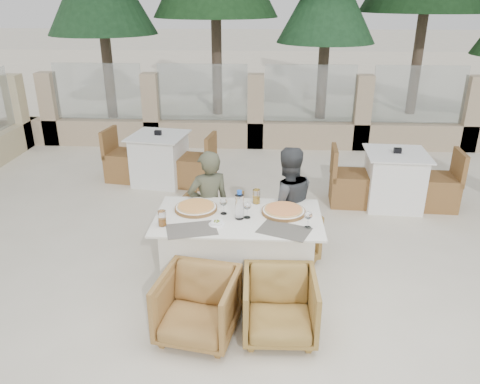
# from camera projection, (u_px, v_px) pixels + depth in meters

# --- Properties ---
(ground) EXTENTS (80.00, 80.00, 0.00)m
(ground) POSITION_uv_depth(u_px,v_px,m) (244.00, 288.00, 4.73)
(ground) COLOR beige
(ground) RESTS_ON ground
(sand_patch) EXTENTS (30.00, 16.00, 0.01)m
(sand_patch) POSITION_uv_depth(u_px,v_px,m) (261.00, 74.00, 17.61)
(sand_patch) COLOR #F4E6C8
(sand_patch) RESTS_ON ground
(perimeter_wall_far) EXTENTS (10.00, 0.34, 1.60)m
(perimeter_wall_far) POSITION_uv_depth(u_px,v_px,m) (256.00, 106.00, 8.84)
(perimeter_wall_far) COLOR tan
(perimeter_wall_far) RESTS_ON ground
(pine_centre) EXTENTS (2.20, 2.20, 5.00)m
(pine_centre) POSITION_uv_depth(u_px,v_px,m) (327.00, 7.00, 10.31)
(pine_centre) COLOR #214D28
(pine_centre) RESTS_ON ground
(dining_table) EXTENTS (1.60, 0.90, 0.77)m
(dining_table) POSITION_uv_depth(u_px,v_px,m) (238.00, 251.00, 4.64)
(dining_table) COLOR white
(dining_table) RESTS_ON ground
(placemat_near_left) EXTENTS (0.51, 0.41, 0.00)m
(placemat_near_left) POSITION_uv_depth(u_px,v_px,m) (192.00, 230.00, 4.23)
(placemat_near_left) COLOR #5F5A51
(placemat_near_left) RESTS_ON dining_table
(placemat_near_right) EXTENTS (0.53, 0.45, 0.00)m
(placemat_near_right) POSITION_uv_depth(u_px,v_px,m) (284.00, 230.00, 4.22)
(placemat_near_right) COLOR #555249
(placemat_near_right) RESTS_ON dining_table
(pizza_left) EXTENTS (0.55, 0.55, 0.05)m
(pizza_left) POSITION_uv_depth(u_px,v_px,m) (196.00, 207.00, 4.62)
(pizza_left) COLOR orange
(pizza_left) RESTS_ON dining_table
(pizza_right) EXTENTS (0.50, 0.50, 0.06)m
(pizza_right) POSITION_uv_depth(u_px,v_px,m) (284.00, 210.00, 4.55)
(pizza_right) COLOR #D1461C
(pizza_right) RESTS_ON dining_table
(water_bottle) EXTENTS (0.10, 0.10, 0.29)m
(water_bottle) POSITION_uv_depth(u_px,v_px,m) (239.00, 205.00, 4.39)
(water_bottle) COLOR #BAD5F4
(water_bottle) RESTS_ON dining_table
(wine_glass_centre) EXTENTS (0.08, 0.08, 0.18)m
(wine_glass_centre) POSITION_uv_depth(u_px,v_px,m) (224.00, 205.00, 4.51)
(wine_glass_centre) COLOR silver
(wine_glass_centre) RESTS_ON dining_table
(wine_glass_near) EXTENTS (0.08, 0.08, 0.18)m
(wine_glass_near) POSITION_uv_depth(u_px,v_px,m) (247.00, 209.00, 4.43)
(wine_glass_near) COLOR silver
(wine_glass_near) RESTS_ON dining_table
(wine_glass_corner) EXTENTS (0.09, 0.09, 0.18)m
(wine_glass_corner) POSITION_uv_depth(u_px,v_px,m) (308.00, 219.00, 4.24)
(wine_glass_corner) COLOR silver
(wine_glass_corner) RESTS_ON dining_table
(beer_glass_left) EXTENTS (0.08, 0.08, 0.15)m
(beer_glass_left) POSITION_uv_depth(u_px,v_px,m) (162.00, 218.00, 4.29)
(beer_glass_left) COLOR #C5721B
(beer_glass_left) RESTS_ON dining_table
(beer_glass_right) EXTENTS (0.09, 0.09, 0.15)m
(beer_glass_right) POSITION_uv_depth(u_px,v_px,m) (256.00, 196.00, 4.75)
(beer_glass_right) COLOR gold
(beer_glass_right) RESTS_ON dining_table
(olive_dish) EXTENTS (0.12, 0.12, 0.04)m
(olive_dish) POSITION_uv_depth(u_px,v_px,m) (217.00, 223.00, 4.32)
(olive_dish) COLOR white
(olive_dish) RESTS_ON dining_table
(armchair_far_left) EXTENTS (0.79, 0.81, 0.61)m
(armchair_far_left) POSITION_uv_depth(u_px,v_px,m) (210.00, 220.00, 5.48)
(armchair_far_left) COLOR olive
(armchair_far_left) RESTS_ON ground
(armchair_far_right) EXTENTS (0.88, 0.89, 0.61)m
(armchair_far_right) POSITION_uv_depth(u_px,v_px,m) (281.00, 233.00, 5.17)
(armchair_far_right) COLOR olive
(armchair_far_right) RESTS_ON ground
(armchair_near_left) EXTENTS (0.74, 0.75, 0.59)m
(armchair_near_left) POSITION_uv_depth(u_px,v_px,m) (198.00, 306.00, 3.97)
(armchair_near_left) COLOR olive
(armchair_near_left) RESTS_ON ground
(armchair_near_right) EXTENTS (0.63, 0.65, 0.58)m
(armchair_near_right) POSITION_uv_depth(u_px,v_px,m) (280.00, 306.00, 3.98)
(armchair_near_right) COLOR olive
(armchair_near_right) RESTS_ON ground
(diner_left) EXTENTS (0.55, 0.47, 1.27)m
(diner_left) POSITION_uv_depth(u_px,v_px,m) (209.00, 207.00, 5.01)
(diner_left) COLOR #494B36
(diner_left) RESTS_ON ground
(diner_right) EXTENTS (0.74, 0.64, 1.32)m
(diner_right) POSITION_uv_depth(u_px,v_px,m) (286.00, 206.00, 4.98)
(diner_right) COLOR #3E4144
(diner_right) RESTS_ON ground
(bg_table_a) EXTENTS (1.75, 1.07, 0.77)m
(bg_table_a) POSITION_uv_depth(u_px,v_px,m) (160.00, 159.00, 7.27)
(bg_table_a) COLOR silver
(bg_table_a) RESTS_ON ground
(bg_table_b) EXTENTS (1.68, 0.91, 0.77)m
(bg_table_b) POSITION_uv_depth(u_px,v_px,m) (394.00, 180.00, 6.45)
(bg_table_b) COLOR white
(bg_table_b) RESTS_ON ground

